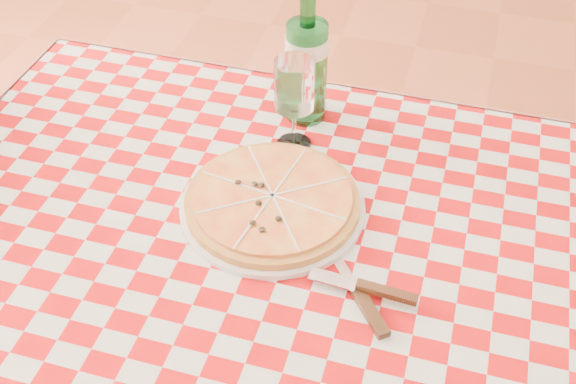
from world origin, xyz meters
name	(u,v)px	position (x,y,z in m)	size (l,w,h in m)	color
dining_table	(290,289)	(0.00, 0.00, 0.66)	(1.20, 0.80, 0.75)	brown
tablecloth	(290,250)	(0.00, 0.00, 0.75)	(1.30, 0.90, 0.01)	#9B090B
pizza_plate	(272,201)	(-0.05, 0.07, 0.78)	(0.30, 0.30, 0.04)	#BA843E
water_bottle	(307,51)	(-0.06, 0.33, 0.90)	(0.08, 0.08, 0.28)	#196629
wine_glass	(294,105)	(-0.06, 0.24, 0.85)	(0.07, 0.07, 0.17)	white
cutlery	(356,286)	(0.12, -0.06, 0.77)	(0.23, 0.19, 0.02)	silver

